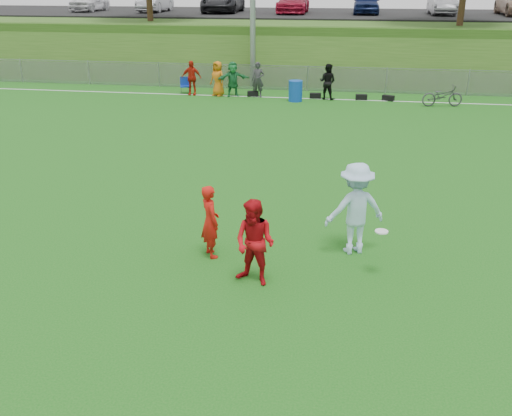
% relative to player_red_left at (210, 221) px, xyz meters
% --- Properties ---
extents(ground, '(120.00, 120.00, 0.00)m').
position_rel_player_red_left_xyz_m(ground, '(0.63, -0.88, -0.80)').
color(ground, '#135612').
rests_on(ground, ground).
extents(sideline_far, '(60.00, 0.10, 0.01)m').
position_rel_player_red_left_xyz_m(sideline_far, '(0.63, 17.12, -0.80)').
color(sideline_far, white).
rests_on(sideline_far, ground).
extents(fence, '(58.00, 0.06, 1.30)m').
position_rel_player_red_left_xyz_m(fence, '(0.63, 19.12, -0.15)').
color(fence, gray).
rests_on(fence, ground).
extents(berm, '(120.00, 18.00, 3.00)m').
position_rel_player_red_left_xyz_m(berm, '(0.63, 30.12, 0.70)').
color(berm, '#294E15').
rests_on(berm, ground).
extents(parking_lot, '(120.00, 12.00, 0.10)m').
position_rel_player_red_left_xyz_m(parking_lot, '(0.63, 32.12, 2.25)').
color(parking_lot, black).
rests_on(parking_lot, berm).
extents(car_row, '(32.04, 5.18, 1.44)m').
position_rel_player_red_left_xyz_m(car_row, '(-0.54, 31.12, 3.02)').
color(car_row, white).
rests_on(car_row, parking_lot).
extents(spectator_row, '(7.76, 1.09, 1.69)m').
position_rel_player_red_left_xyz_m(spectator_row, '(-2.27, 17.12, 0.05)').
color(spectator_row, '#B41B0C').
rests_on(spectator_row, ground).
extents(gear_bags, '(7.19, 0.48, 0.26)m').
position_rel_player_red_left_xyz_m(gear_bags, '(1.83, 17.22, -0.67)').
color(gear_bags, black).
rests_on(gear_bags, ground).
extents(player_red_left, '(0.64, 0.70, 1.60)m').
position_rel_player_red_left_xyz_m(player_red_left, '(0.00, 0.00, 0.00)').
color(player_red_left, red).
rests_on(player_red_left, ground).
extents(player_red_center, '(1.02, 0.91, 1.74)m').
position_rel_player_red_left_xyz_m(player_red_center, '(1.12, -1.02, 0.07)').
color(player_red_center, '#B20C13').
rests_on(player_red_center, ground).
extents(player_blue, '(1.50, 1.18, 2.03)m').
position_rel_player_red_left_xyz_m(player_blue, '(3.03, 0.67, 0.21)').
color(player_blue, '#ADD3F1').
rests_on(player_blue, ground).
extents(frisbee, '(0.26, 0.26, 0.02)m').
position_rel_player_red_left_xyz_m(frisbee, '(3.54, -0.32, 0.17)').
color(frisbee, silver).
rests_on(frisbee, ground).
extents(recycling_bin, '(0.81, 0.81, 0.98)m').
position_rel_player_red_left_xyz_m(recycling_bin, '(0.27, 16.41, -0.31)').
color(recycling_bin, '#0F41A9').
rests_on(recycling_bin, ground).
extents(camp_chair, '(0.56, 0.56, 0.81)m').
position_rel_player_red_left_xyz_m(camp_chair, '(-5.47, 17.44, -0.56)').
color(camp_chair, '#0E2F99').
rests_on(camp_chair, ground).
extents(bicycle, '(1.94, 0.97, 0.97)m').
position_rel_player_red_left_xyz_m(bicycle, '(7.02, 16.32, -0.32)').
color(bicycle, '#303033').
rests_on(bicycle, ground).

